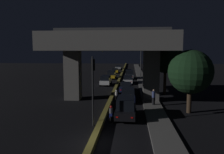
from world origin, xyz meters
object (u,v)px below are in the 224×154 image
(car_black_lead, at_px, (126,107))
(car_taxi_yellow_second_oncoming, at_px, (112,74))
(car_white_lead_oncoming, at_px, (106,80))
(motorcycle_black_filtering_mid, at_px, (116,96))
(car_dark_blue_third, at_px, (126,87))
(motorcycle_blue_filtering_near, at_px, (111,114))
(car_dark_blue_second, at_px, (128,95))
(street_lamp, at_px, (139,60))
(pedestrian_on_sidewalk, at_px, (154,97))
(car_grey_fifth, at_px, (129,74))
(traffic_light_left_of_median, at_px, (93,79))
(car_white_fourth, at_px, (128,79))
(car_taxi_yellow_third_oncoming, at_px, (115,71))
(car_silver_fourth_oncoming, at_px, (118,67))

(car_black_lead, bearing_deg, car_taxi_yellow_second_oncoming, 9.17)
(car_white_lead_oncoming, relative_size, motorcycle_black_filtering_mid, 2.30)
(car_dark_blue_third, relative_size, motorcycle_blue_filtering_near, 2.54)
(car_dark_blue_second, bearing_deg, street_lamp, -5.45)
(car_dark_blue_second, relative_size, car_dark_blue_third, 0.91)
(pedestrian_on_sidewalk, bearing_deg, car_dark_blue_second, 143.45)
(car_dark_blue_third, bearing_deg, pedestrian_on_sidewalk, -156.48)
(car_grey_fifth, distance_m, motorcycle_blue_filtering_near, 30.47)
(motorcycle_black_filtering_mid, distance_m, pedestrian_on_sidewalk, 5.10)
(car_grey_fifth, relative_size, motorcycle_blue_filtering_near, 2.23)
(car_dark_blue_second, height_order, car_taxi_yellow_second_oncoming, car_taxi_yellow_second_oncoming)
(car_black_lead, height_order, motorcycle_blue_filtering_near, car_black_lead)
(street_lamp, bearing_deg, pedestrian_on_sidewalk, -88.16)
(car_dark_blue_second, bearing_deg, motorcycle_blue_filtering_near, 169.46)
(car_white_lead_oncoming, bearing_deg, traffic_light_left_of_median, 5.09)
(car_dark_blue_third, distance_m, car_white_lead_oncoming, 7.30)
(street_lamp, height_order, car_dark_blue_second, street_lamp)
(car_white_fourth, relative_size, car_white_lead_oncoming, 1.08)
(traffic_light_left_of_median, relative_size, motorcycle_black_filtering_mid, 3.26)
(pedestrian_on_sidewalk, bearing_deg, car_taxi_yellow_third_oncoming, 100.57)
(car_taxi_yellow_second_oncoming, bearing_deg, street_lamp, 85.71)
(car_grey_fifth, distance_m, pedestrian_on_sidewalk, 25.07)
(car_dark_blue_second, height_order, car_grey_fifth, car_grey_fifth)
(pedestrian_on_sidewalk, bearing_deg, motorcycle_blue_filtering_near, -127.99)
(car_black_lead, height_order, car_white_lead_oncoming, car_black_lead)
(car_taxi_yellow_second_oncoming, distance_m, motorcycle_blue_filtering_near, 30.43)
(motorcycle_black_filtering_mid, bearing_deg, car_silver_fourth_oncoming, 5.69)
(car_silver_fourth_oncoming, bearing_deg, traffic_light_left_of_median, 2.49)
(traffic_light_left_of_median, xyz_separation_m, car_taxi_yellow_second_oncoming, (-1.26, 31.79, -2.91))
(car_grey_fifth, bearing_deg, car_dark_blue_second, 178.49)
(traffic_light_left_of_median, distance_m, car_white_fourth, 24.91)
(car_white_lead_oncoming, bearing_deg, car_grey_fifth, 158.35)
(traffic_light_left_of_median, xyz_separation_m, car_dark_blue_second, (2.79, 9.15, -3.03))
(car_grey_fifth, relative_size, car_taxi_yellow_second_oncoming, 0.97)
(car_taxi_yellow_third_oncoming, distance_m, pedestrian_on_sidewalk, 39.05)
(street_lamp, height_order, pedestrian_on_sidewalk, street_lamp)
(car_grey_fifth, bearing_deg, motorcycle_blue_filtering_near, 175.77)
(car_taxi_yellow_second_oncoming, bearing_deg, motorcycle_blue_filtering_near, 5.71)
(motorcycle_blue_filtering_near, relative_size, pedestrian_on_sidewalk, 1.05)
(car_white_fourth, bearing_deg, car_dark_blue_second, -177.75)
(car_silver_fourth_oncoming, xyz_separation_m, motorcycle_black_filtering_mid, (2.51, -48.03, -0.17))
(car_white_fourth, bearing_deg, street_lamp, -17.91)
(traffic_light_left_of_median, relative_size, car_dark_blue_third, 1.23)
(car_dark_blue_third, distance_m, motorcycle_blue_filtering_near, 14.25)
(car_black_lead, xyz_separation_m, motorcycle_black_filtering_mid, (-1.37, 7.33, -0.43))
(car_dark_blue_third, height_order, motorcycle_black_filtering_mid, car_dark_blue_third)
(car_grey_fifth, height_order, car_white_lead_oncoming, car_grey_fifth)
(car_white_fourth, bearing_deg, car_taxi_yellow_second_oncoming, 29.41)
(car_dark_blue_second, relative_size, car_white_lead_oncoming, 1.06)
(car_black_lead, height_order, motorcycle_black_filtering_mid, car_black_lead)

